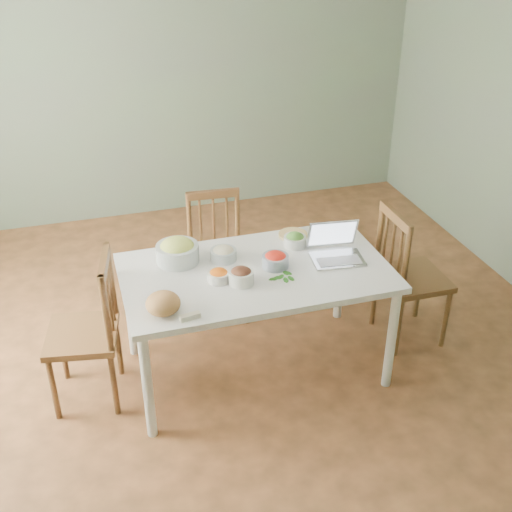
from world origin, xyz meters
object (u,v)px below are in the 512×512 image
object	(u,v)px
chair_left	(81,332)
bowl_squash	(177,251)
chair_right	(414,275)
bread_boule	(163,303)
chair_far	(218,260)
dining_table	(256,321)
laptop	(339,245)

from	to	relation	value
chair_left	bowl_squash	distance (m)	0.76
chair_right	bowl_squash	world-z (taller)	chair_right
chair_left	bread_boule	world-z (taller)	chair_left
chair_far	bowl_squash	xyz separation A→B (m)	(-0.37, -0.46, 0.38)
chair_left	bowl_squash	xyz separation A→B (m)	(0.65, 0.19, 0.36)
chair_far	chair_left	size ratio (longest dim) A/B	0.95
chair_far	bowl_squash	size ratio (longest dim) A/B	3.50
chair_left	bowl_squash	world-z (taller)	chair_left
dining_table	chair_far	size ratio (longest dim) A/B	1.75
chair_far	chair_right	world-z (taller)	chair_right
bread_boule	laptop	xyz separation A→B (m)	(1.16, 0.26, 0.05)
chair_left	bowl_squash	size ratio (longest dim) A/B	3.70
laptop	chair_right	bearing A→B (deg)	14.40
bowl_squash	chair_left	bearing A→B (deg)	-163.49
chair_far	chair_left	xyz separation A→B (m)	(-1.02, -0.65, 0.03)
bowl_squash	laptop	size ratio (longest dim) A/B	0.83
dining_table	chair_far	xyz separation A→B (m)	(-0.08, 0.70, 0.08)
chair_right	laptop	size ratio (longest dim) A/B	3.13
dining_table	bread_boule	size ratio (longest dim) A/B	8.45
bread_boule	chair_left	bearing A→B (deg)	143.04
chair_right	bowl_squash	xyz separation A→B (m)	(-1.60, 0.20, 0.35)
chair_right	bread_boule	xyz separation A→B (m)	(-1.78, -0.34, 0.33)
dining_table	chair_left	xyz separation A→B (m)	(-1.09, 0.05, 0.11)
chair_left	chair_far	bearing A→B (deg)	132.69
chair_left	chair_right	distance (m)	2.25
dining_table	bread_boule	world-z (taller)	bread_boule
dining_table	bowl_squash	distance (m)	0.69
bread_boule	bowl_squash	size ratio (longest dim) A/B	0.73
chair_left	laptop	world-z (taller)	chair_left
bowl_squash	laptop	world-z (taller)	laptop
dining_table	chair_left	world-z (taller)	chair_left
chair_left	bread_boule	xyz separation A→B (m)	(0.46, -0.35, 0.34)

